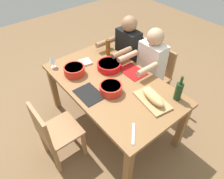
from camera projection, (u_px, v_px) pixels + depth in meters
ground_plane at (112, 123)px, 2.90m from camera, size 8.00×8.00×0.00m
dining_table at (112, 88)px, 2.46m from camera, size 1.65×0.96×0.74m
chair_near_center at (156, 73)px, 2.95m from camera, size 0.40×0.40×0.85m
diner_near_center at (149, 66)px, 2.72m from camera, size 0.41×0.53×1.20m
chair_far_center at (53, 132)px, 2.20m from camera, size 0.40×0.40×0.85m
chair_near_right at (134, 59)px, 3.21m from camera, size 0.40×0.40×0.85m
diner_near_right at (126, 51)px, 2.98m from camera, size 0.41×0.53×1.20m
serving_bowl_pasta at (109, 65)px, 2.57m from camera, size 0.30×0.30×0.08m
serving_bowl_fruit at (111, 88)px, 2.24m from camera, size 0.24×0.24×0.10m
serving_bowl_greens at (74, 70)px, 2.48m from camera, size 0.25×0.25×0.10m
cutting_board at (152, 100)px, 2.17m from camera, size 0.43×0.28×0.02m
bread_loaf at (153, 97)px, 2.13m from camera, size 0.33×0.16×0.09m
wine_bottle at (179, 91)px, 2.13m from camera, size 0.08×0.08×0.29m
beer_bottle at (108, 47)px, 2.76m from camera, size 0.06×0.06×0.22m
wine_glass at (52, 59)px, 2.54m from camera, size 0.08×0.08×0.17m
placemat_near_center at (132, 72)px, 2.55m from camera, size 0.32×0.23×0.01m
placemat_far_center at (89, 94)px, 2.25m from camera, size 0.32×0.23×0.01m
carving_knife at (133, 134)px, 1.87m from camera, size 0.18×0.18×0.01m
napkin_stack at (85, 62)px, 2.68m from camera, size 0.16×0.16×0.02m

